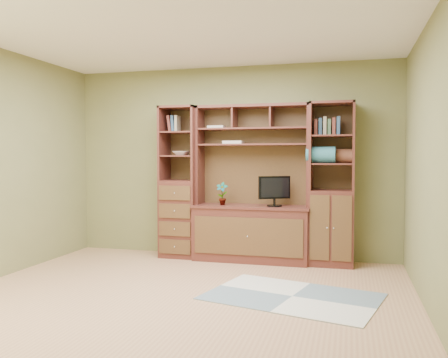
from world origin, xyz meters
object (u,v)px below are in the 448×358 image
(left_tower, at_px, (181,182))
(monitor, at_px, (274,186))
(right_tower, at_px, (332,184))
(center_hutch, at_px, (251,183))

(left_tower, relative_size, monitor, 3.81)
(left_tower, height_order, right_tower, same)
(left_tower, height_order, monitor, left_tower)
(right_tower, bearing_deg, left_tower, 180.00)
(center_hutch, height_order, right_tower, same)
(right_tower, relative_size, monitor, 3.81)
(left_tower, distance_m, monitor, 1.31)
(center_hutch, xyz_separation_m, monitor, (0.31, -0.03, -0.03))
(center_hutch, bearing_deg, left_tower, 177.71)
(left_tower, bearing_deg, right_tower, 0.00)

